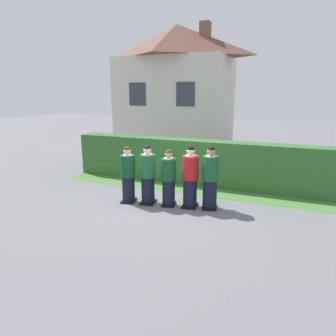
# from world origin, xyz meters

# --- Properties ---
(ground_plane) EXTENTS (60.00, 60.00, 0.00)m
(ground_plane) POSITION_xyz_m (0.00, 0.00, 0.00)
(ground_plane) COLOR slate
(student_front_row_0) EXTENTS (0.46, 0.53, 1.60)m
(student_front_row_0) POSITION_xyz_m (-1.13, -0.20, 0.76)
(student_front_row_0) COLOR black
(student_front_row_0) RESTS_ON ground
(student_front_row_1) EXTENTS (0.45, 0.53, 1.66)m
(student_front_row_1) POSITION_xyz_m (-0.57, -0.09, 0.79)
(student_front_row_1) COLOR black
(student_front_row_1) RESTS_ON ground
(student_front_row_2) EXTENTS (0.46, 0.52, 1.57)m
(student_front_row_2) POSITION_xyz_m (0.03, -0.02, 0.74)
(student_front_row_2) COLOR black
(student_front_row_2) RESTS_ON ground
(student_in_red_blazer) EXTENTS (0.44, 0.55, 1.68)m
(student_in_red_blazer) POSITION_xyz_m (0.61, 0.09, 0.80)
(student_in_red_blazer) COLOR black
(student_in_red_blazer) RESTS_ON ground
(student_front_row_4) EXTENTS (0.49, 0.57, 1.70)m
(student_front_row_4) POSITION_xyz_m (1.13, 0.20, 0.81)
(student_front_row_4) COLOR black
(student_front_row_4) RESTS_ON ground
(hedge) EXTENTS (8.75, 0.70, 1.50)m
(hedge) POSITION_xyz_m (0.00, 2.29, 0.75)
(hedge) COLOR #33662D
(hedge) RESTS_ON ground
(school_building_main) EXTENTS (5.92, 4.33, 6.46)m
(school_building_main) POSITION_xyz_m (-3.00, 8.39, 3.31)
(school_building_main) COLOR beige
(school_building_main) RESTS_ON ground
(lawn_strip) EXTENTS (8.75, 0.90, 0.01)m
(lawn_strip) POSITION_xyz_m (0.00, 1.49, 0.00)
(lawn_strip) COLOR #477A38
(lawn_strip) RESTS_ON ground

